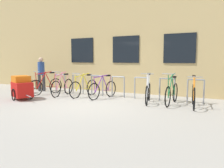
% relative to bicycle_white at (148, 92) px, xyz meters
% --- Properties ---
extents(ground_plane, '(42.00, 42.00, 0.00)m').
position_rel_bicycle_white_xyz_m(ground_plane, '(-1.67, -1.33, -0.39)').
color(ground_plane, '#9E998E').
extents(storefront_building, '(28.00, 5.82, 6.63)m').
position_rel_bicycle_white_xyz_m(storefront_building, '(-1.67, 4.76, 2.93)').
color(storefront_building, tan).
rests_on(storefront_building, ground).
extents(bike_rack, '(6.60, 0.05, 0.87)m').
position_rel_bicycle_white_xyz_m(bike_rack, '(-1.45, 0.57, 0.14)').
color(bike_rack, gray).
rests_on(bike_rack, ground).
extents(bicycle_white, '(0.50, 1.61, 1.10)m').
position_rel_bicycle_white_xyz_m(bicycle_white, '(0.00, 0.00, 0.00)').
color(bicycle_white, black).
rests_on(bicycle_white, ground).
extents(bicycle_purple, '(0.49, 1.71, 0.98)m').
position_rel_bicycle_white_xyz_m(bicycle_purple, '(-1.92, 0.12, -0.02)').
color(bicycle_purple, black).
rests_on(bicycle_purple, ground).
extents(bicycle_yellow, '(0.44, 1.75, 1.03)m').
position_rel_bicycle_white_xyz_m(bicycle_yellow, '(-2.82, 0.11, -0.01)').
color(bicycle_yellow, black).
rests_on(bicycle_yellow, ground).
extents(bicycle_pink, '(0.44, 1.68, 1.08)m').
position_rel_bicycle_white_xyz_m(bicycle_pink, '(-3.80, -0.08, -0.00)').
color(bicycle_pink, black).
rests_on(bicycle_pink, ground).
extents(bicycle_green, '(0.44, 1.78, 1.11)m').
position_rel_bicycle_white_xyz_m(bicycle_green, '(0.82, 0.12, 0.00)').
color(bicycle_green, black).
rests_on(bicycle_green, ground).
extents(bicycle_orange, '(0.44, 1.73, 1.05)m').
position_rel_bicycle_white_xyz_m(bicycle_orange, '(1.56, -0.04, 0.01)').
color(bicycle_orange, black).
rests_on(bicycle_orange, ground).
extents(bicycle_red, '(0.52, 1.70, 1.06)m').
position_rel_bicycle_white_xyz_m(bicycle_red, '(-4.70, -0.10, -0.00)').
color(bicycle_red, black).
rests_on(bicycle_red, ground).
extents(bike_trailer, '(1.45, 0.93, 0.94)m').
position_rel_bicycle_white_xyz_m(bike_trailer, '(-4.57, -1.56, 0.09)').
color(bike_trailer, red).
rests_on(bike_trailer, ground).
extents(wooden_bench, '(1.48, 0.40, 0.46)m').
position_rel_bicycle_white_xyz_m(wooden_bench, '(-6.87, 1.02, -0.06)').
color(wooden_bench, brown).
rests_on(wooden_bench, ground).
extents(person_by_bench, '(0.34, 0.32, 1.65)m').
position_rel_bicycle_white_xyz_m(person_by_bench, '(-5.59, 0.54, 0.56)').
color(person_by_bench, '#3F3F42').
rests_on(person_by_bench, ground).
extents(backpack, '(0.34, 0.31, 0.44)m').
position_rel_bicycle_white_xyz_m(backpack, '(-5.59, -0.25, -0.17)').
color(backpack, black).
rests_on(backpack, ground).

